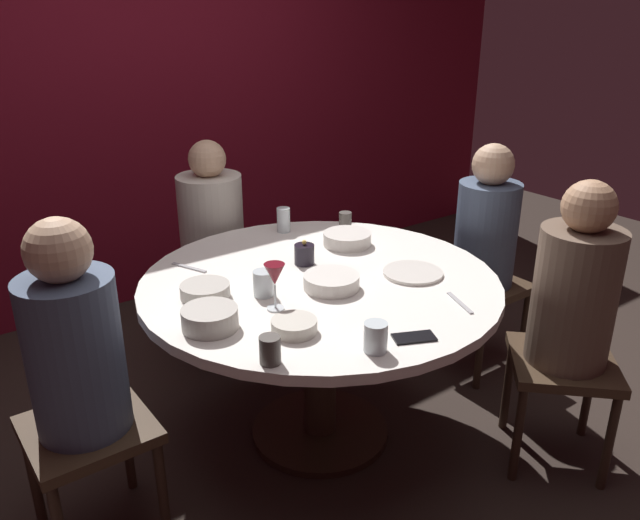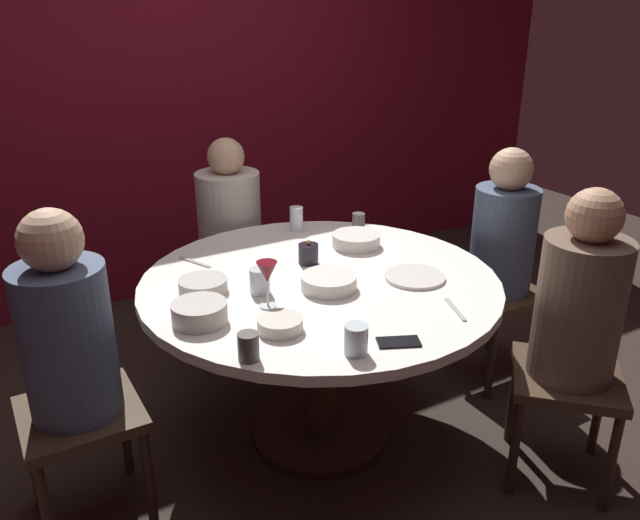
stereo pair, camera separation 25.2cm
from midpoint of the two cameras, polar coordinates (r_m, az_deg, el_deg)
The scene contains 23 objects.
ground_plane at distance 2.94m, azimuth 2.54°, elevation -15.28°, with size 8.00×8.00×0.00m, color #2D231E.
back_wall at distance 4.06m, azimuth -11.93°, elevation 14.84°, with size 6.00×0.10×2.60m, color maroon.
dining_table at distance 2.61m, azimuth 2.77°, elevation -4.54°, with size 1.44×1.44×0.75m.
seated_diner_left at distance 2.24m, azimuth -18.71°, elevation -7.03°, with size 0.40×0.40×1.20m.
seated_diner_back at distance 3.34m, azimuth -5.98°, elevation 3.36°, with size 0.40×0.40×1.16m.
seated_diner_right at distance 3.19m, azimuth 18.28°, elevation 1.58°, with size 0.40×0.40×1.17m.
seated_diner_front_right at distance 2.56m, azimuth 24.82°, elevation -4.19°, with size 0.57×0.57×1.20m.
candle_holder at distance 2.68m, azimuth 1.64°, elevation 0.51°, with size 0.08×0.08×0.11m.
wine_glass at distance 2.27m, azimuth -1.61°, elevation -1.36°, with size 0.08×0.08×0.18m.
dinner_plate at distance 2.60m, azimuth 11.25°, elevation -1.54°, with size 0.24×0.24×0.01m, color silver.
cell_phone at distance 2.12m, azimuth 10.48°, elevation -7.33°, with size 0.07×0.14×0.01m, color black.
bowl_serving_large at distance 2.45m, azimuth 3.73°, elevation -2.05°, with size 0.22×0.22×0.06m, color silver.
bowl_salad_center at distance 2.89m, azimuth 5.76°, elevation 1.75°, with size 0.22×0.22×0.06m, color silver.
bowl_small_white at distance 2.15m, azimuth -0.23°, elevation -5.87°, with size 0.16×0.16×0.05m, color beige.
bowl_sauce_side at distance 2.21m, azimuth -7.56°, elevation -4.77°, with size 0.19×0.19×0.07m, color #B2ADA3.
bowl_rice_portion at distance 2.45m, azimuth -7.56°, elevation -2.34°, with size 0.19×0.19×0.05m, color #B2ADA3.
cup_near_candle at distance 3.07m, azimuth 0.22°, elevation 3.67°, with size 0.06×0.06×0.12m, color silver.
cup_by_left_diner at distance 1.98m, azimuth -2.79°, elevation -7.85°, with size 0.07×0.07×0.09m, color #4C4742.
cup_by_right_diner at distance 2.41m, azimuth -2.44°, elevation -1.93°, with size 0.08×0.08×0.10m, color silver.
cup_center_front at distance 2.02m, azimuth 6.86°, elevation -7.18°, with size 0.08×0.08×0.10m, color silver.
cup_far_edge at distance 3.09m, azimuth 5.81°, elevation 3.37°, with size 0.06×0.06×0.09m, color #4C4742.
fork_near_plate at distance 2.37m, azimuth 15.04°, elevation -4.36°, with size 0.02×0.18×0.01m, color #B7B7BC.
knife_near_plate at distance 2.73m, azimuth -8.57°, elevation -0.25°, with size 0.02×0.18×0.01m, color #B7B7BC.
Camera 2 is at (-1.17, -2.02, 1.79)m, focal length 35.72 mm.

